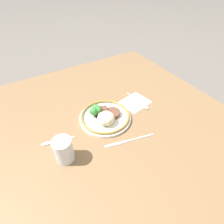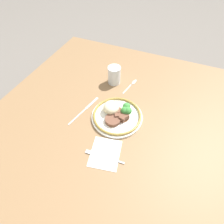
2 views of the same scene
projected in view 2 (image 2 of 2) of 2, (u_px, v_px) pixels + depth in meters
ground_plane at (114, 119)px, 0.90m from camera, size 8.00×8.00×0.00m
dining_table at (114, 116)px, 0.89m from camera, size 1.22×1.20×0.04m
napkin at (105, 153)px, 0.73m from camera, size 0.16×0.15×0.00m
plate at (117, 114)px, 0.84m from camera, size 0.25×0.25×0.07m
juice_glass at (114, 76)px, 0.99m from camera, size 0.07×0.07×0.10m
fork at (101, 156)px, 0.72m from camera, size 0.02×0.17×0.00m
knife at (85, 109)px, 0.89m from camera, size 0.22×0.06×0.00m
spoon at (133, 84)px, 1.02m from camera, size 0.14×0.04×0.01m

